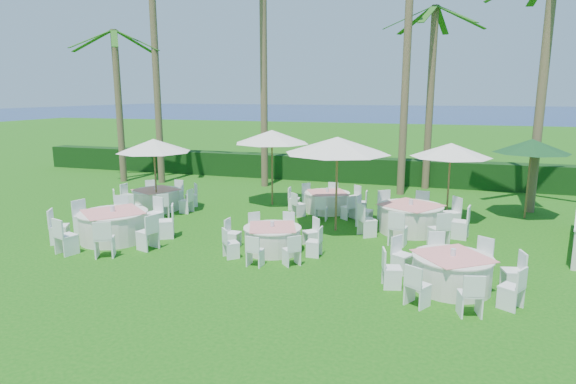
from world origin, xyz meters
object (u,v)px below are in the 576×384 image
banquet_table_c (452,271)px  umbrella_b (337,145)px  banquet_table_f (410,218)px  banquet_table_d (157,199)px  banquet_table_a (114,225)px  umbrella_c (272,137)px  umbrella_d (451,150)px  banquet_table_b (272,238)px  umbrella_a (154,146)px  banquet_table_e (327,201)px  umbrella_green (532,146)px

banquet_table_c → umbrella_b: bearing=131.9°
banquet_table_f → banquet_table_d: bearing=178.8°
banquet_table_c → banquet_table_d: banquet_table_c is taller
banquet_table_c → banquet_table_f: (-1.16, 4.35, 0.05)m
banquet_table_c → banquet_table_a: bearing=175.1°
banquet_table_c → umbrella_c: size_ratio=1.05×
banquet_table_d → umbrella_d: size_ratio=1.14×
banquet_table_b → umbrella_a: 6.47m
banquet_table_a → banquet_table_e: banquet_table_a is taller
banquet_table_b → umbrella_c: umbrella_c is taller
banquet_table_c → umbrella_b: umbrella_b is taller
umbrella_b → umbrella_c: bearing=137.7°
umbrella_b → umbrella_d: 4.04m
banquet_table_b → umbrella_b: (1.23, 2.55, 2.34)m
banquet_table_a → umbrella_c: bearing=63.4°
banquet_table_a → umbrella_a: 3.88m
umbrella_c → umbrella_green: (9.10, 0.67, -0.13)m
umbrella_d → umbrella_green: umbrella_green is taller
banquet_table_e → umbrella_a: (-5.85, -2.06, 2.07)m
umbrella_a → umbrella_b: umbrella_b is taller
banquet_table_e → umbrella_green: size_ratio=1.05×
banquet_table_b → banquet_table_c: 4.81m
banquet_table_d → umbrella_c: umbrella_c is taller
umbrella_d → umbrella_green: size_ratio=0.97×
umbrella_c → umbrella_d: 6.52m
umbrella_d → banquet_table_a: bearing=-151.0°
banquet_table_b → umbrella_b: bearing=64.2°
banquet_table_b → banquet_table_c: size_ratio=0.91×
banquet_table_e → umbrella_c: umbrella_c is taller
banquet_table_b → umbrella_b: size_ratio=0.84×
banquet_table_d → umbrella_d: bearing=8.1°
banquet_table_a → umbrella_green: bearing=28.4°
banquet_table_b → banquet_table_e: banquet_table_e is taller
banquet_table_a → banquet_table_d: 3.85m
banquet_table_d → banquet_table_f: size_ratio=0.87×
banquet_table_e → banquet_table_f: size_ratio=0.83×
banquet_table_d → umbrella_d: umbrella_d is taller
umbrella_green → banquet_table_e: bearing=-170.3°
banquet_table_b → banquet_table_c: bearing=-15.1°
banquet_table_a → umbrella_a: bearing=100.8°
banquet_table_b → banquet_table_f: 4.66m
umbrella_b → umbrella_a: bearing=177.6°
banquet_table_a → banquet_table_d: size_ratio=1.14×
banquet_table_a → umbrella_d: bearing=29.0°
banquet_table_b → banquet_table_f: bearing=41.6°
banquet_table_e → banquet_table_f: bearing=-30.4°
banquet_table_b → banquet_table_e: bearing=85.1°
umbrella_a → umbrella_green: umbrella_green is taller
banquet_table_c → umbrella_a: size_ratio=1.13×
banquet_table_b → umbrella_d: 6.93m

